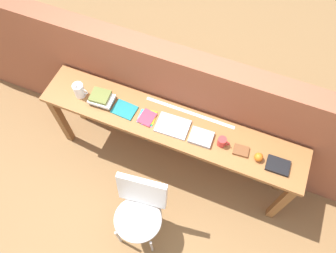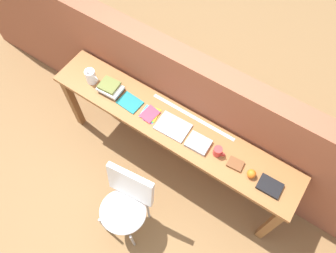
{
  "view_description": "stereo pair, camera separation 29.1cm",
  "coord_description": "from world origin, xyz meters",
  "px_view_note": "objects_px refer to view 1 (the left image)",
  "views": [
    {
      "loc": [
        0.53,
        -1.06,
        3.45
      ],
      "look_at": [
        0.0,
        0.25,
        0.9
      ],
      "focal_mm": 35.0,
      "sensor_mm": 36.0,
      "label": 1
    },
    {
      "loc": [
        0.79,
        -0.93,
        3.45
      ],
      "look_at": [
        0.0,
        0.25,
        0.9
      ],
      "focal_mm": 35.0,
      "sensor_mm": 36.0,
      "label": 2
    }
  ],
  "objects_px": {
    "book_stack_leftmost": "(102,98)",
    "mug": "(222,142)",
    "magazine_cycling": "(124,110)",
    "pitcher_white": "(79,90)",
    "sports_ball_small": "(259,157)",
    "book_open_centre": "(173,126)",
    "book_repair_rightmost": "(278,166)",
    "pamphlet_pile_colourful": "(148,117)",
    "leather_journal_brown": "(241,151)",
    "chair_white_moulded": "(139,210)"
  },
  "relations": [
    {
      "from": "chair_white_moulded",
      "to": "pitcher_white",
      "type": "xyz_separation_m",
      "value": [
        -0.9,
        0.71,
        0.43
      ]
    },
    {
      "from": "book_open_centre",
      "to": "book_repair_rightmost",
      "type": "bearing_deg",
      "value": -3.78
    },
    {
      "from": "book_open_centre",
      "to": "leather_journal_brown",
      "type": "bearing_deg",
      "value": -2.99
    },
    {
      "from": "mug",
      "to": "magazine_cycling",
      "type": "bearing_deg",
      "value": -179.85
    },
    {
      "from": "book_stack_leftmost",
      "to": "leather_journal_brown",
      "type": "xyz_separation_m",
      "value": [
        1.35,
        -0.01,
        -0.03
      ]
    },
    {
      "from": "pitcher_white",
      "to": "sports_ball_small",
      "type": "xyz_separation_m",
      "value": [
        1.72,
        -0.01,
        -0.04
      ]
    },
    {
      "from": "pitcher_white",
      "to": "book_open_centre",
      "type": "bearing_deg",
      "value": 0.69
    },
    {
      "from": "pamphlet_pile_colourful",
      "to": "mug",
      "type": "xyz_separation_m",
      "value": [
        0.7,
        -0.0,
        0.04
      ]
    },
    {
      "from": "pamphlet_pile_colourful",
      "to": "leather_journal_brown",
      "type": "relative_size",
      "value": 1.39
    },
    {
      "from": "chair_white_moulded",
      "to": "mug",
      "type": "bearing_deg",
      "value": 55.83
    },
    {
      "from": "book_repair_rightmost",
      "to": "sports_ball_small",
      "type": "bearing_deg",
      "value": 177.85
    },
    {
      "from": "book_stack_leftmost",
      "to": "pitcher_white",
      "type": "bearing_deg",
      "value": -176.32
    },
    {
      "from": "book_stack_leftmost",
      "to": "sports_ball_small",
      "type": "height_order",
      "value": "book_stack_leftmost"
    },
    {
      "from": "book_open_centre",
      "to": "book_repair_rightmost",
      "type": "distance_m",
      "value": 0.96
    },
    {
      "from": "book_repair_rightmost",
      "to": "pitcher_white",
      "type": "bearing_deg",
      "value": 178.01
    },
    {
      "from": "pitcher_white",
      "to": "book_stack_leftmost",
      "type": "distance_m",
      "value": 0.22
    },
    {
      "from": "pamphlet_pile_colourful",
      "to": "sports_ball_small",
      "type": "height_order",
      "value": "sports_ball_small"
    },
    {
      "from": "book_open_centre",
      "to": "mug",
      "type": "height_order",
      "value": "mug"
    },
    {
      "from": "mug",
      "to": "sports_ball_small",
      "type": "bearing_deg",
      "value": -3.22
    },
    {
      "from": "chair_white_moulded",
      "to": "magazine_cycling",
      "type": "distance_m",
      "value": 0.92
    },
    {
      "from": "chair_white_moulded",
      "to": "pamphlet_pile_colourful",
      "type": "bearing_deg",
      "value": 106.76
    },
    {
      "from": "pitcher_white",
      "to": "mug",
      "type": "distance_m",
      "value": 1.39
    },
    {
      "from": "magazine_cycling",
      "to": "book_repair_rightmost",
      "type": "relative_size",
      "value": 1.1
    },
    {
      "from": "pitcher_white",
      "to": "book_repair_rightmost",
      "type": "distance_m",
      "value": 1.89
    },
    {
      "from": "pitcher_white",
      "to": "mug",
      "type": "height_order",
      "value": "pitcher_white"
    },
    {
      "from": "pamphlet_pile_colourful",
      "to": "book_repair_rightmost",
      "type": "height_order",
      "value": "book_repair_rightmost"
    },
    {
      "from": "chair_white_moulded",
      "to": "book_stack_leftmost",
      "type": "relative_size",
      "value": 3.89
    },
    {
      "from": "book_stack_leftmost",
      "to": "pamphlet_pile_colourful",
      "type": "bearing_deg",
      "value": -0.77
    },
    {
      "from": "chair_white_moulded",
      "to": "book_repair_rightmost",
      "type": "distance_m",
      "value": 1.26
    },
    {
      "from": "mug",
      "to": "pitcher_white",
      "type": "bearing_deg",
      "value": -179.76
    },
    {
      "from": "pitcher_white",
      "to": "book_open_centre",
      "type": "height_order",
      "value": "pitcher_white"
    },
    {
      "from": "book_stack_leftmost",
      "to": "mug",
      "type": "relative_size",
      "value": 2.08
    },
    {
      "from": "magazine_cycling",
      "to": "leather_journal_brown",
      "type": "height_order",
      "value": "leather_journal_brown"
    },
    {
      "from": "book_stack_leftmost",
      "to": "book_open_centre",
      "type": "xyz_separation_m",
      "value": [
        0.71,
        -0.0,
        -0.03
      ]
    },
    {
      "from": "mug",
      "to": "leather_journal_brown",
      "type": "relative_size",
      "value": 0.85
    },
    {
      "from": "pitcher_white",
      "to": "book_stack_leftmost",
      "type": "xyz_separation_m",
      "value": [
        0.22,
        0.01,
        -0.03
      ]
    },
    {
      "from": "book_stack_leftmost",
      "to": "pamphlet_pile_colourful",
      "type": "xyz_separation_m",
      "value": [
        0.47,
        -0.01,
        -0.04
      ]
    },
    {
      "from": "book_stack_leftmost",
      "to": "book_open_centre",
      "type": "distance_m",
      "value": 0.71
    },
    {
      "from": "book_stack_leftmost",
      "to": "chair_white_moulded",
      "type": "bearing_deg",
      "value": -46.68
    },
    {
      "from": "chair_white_moulded",
      "to": "leather_journal_brown",
      "type": "height_order",
      "value": "leather_journal_brown"
    },
    {
      "from": "magazine_cycling",
      "to": "leather_journal_brown",
      "type": "relative_size",
      "value": 1.64
    },
    {
      "from": "magazine_cycling",
      "to": "pamphlet_pile_colourful",
      "type": "xyz_separation_m",
      "value": [
        0.23,
        0.0,
        0.0
      ]
    },
    {
      "from": "pitcher_white",
      "to": "sports_ball_small",
      "type": "height_order",
      "value": "pitcher_white"
    },
    {
      "from": "book_open_centre",
      "to": "mug",
      "type": "xyz_separation_m",
      "value": [
        0.46,
        -0.01,
        0.04
      ]
    },
    {
      "from": "magazine_cycling",
      "to": "leather_journal_brown",
      "type": "bearing_deg",
      "value": 3.45
    },
    {
      "from": "leather_journal_brown",
      "to": "chair_white_moulded",
      "type": "bearing_deg",
      "value": -137.73
    },
    {
      "from": "sports_ball_small",
      "to": "book_repair_rightmost",
      "type": "height_order",
      "value": "sports_ball_small"
    },
    {
      "from": "pitcher_white",
      "to": "book_stack_leftmost",
      "type": "height_order",
      "value": "pitcher_white"
    },
    {
      "from": "chair_white_moulded",
      "to": "pamphlet_pile_colourful",
      "type": "height_order",
      "value": "pamphlet_pile_colourful"
    },
    {
      "from": "book_open_centre",
      "to": "book_stack_leftmost",
      "type": "bearing_deg",
      "value": 177.51
    }
  ]
}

